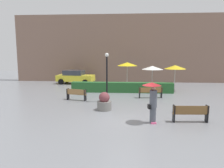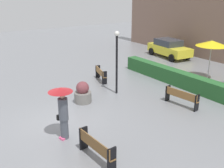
# 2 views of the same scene
# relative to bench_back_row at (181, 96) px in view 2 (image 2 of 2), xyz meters

# --- Properties ---
(ground_plane) EXTENTS (60.00, 60.00, 0.00)m
(ground_plane) POSITION_rel_bench_back_row_xyz_m (-1.80, -6.11, -0.52)
(ground_plane) COLOR gray
(bench_back_row) EXTENTS (1.91, 0.55, 0.86)m
(bench_back_row) POSITION_rel_bench_back_row_xyz_m (0.00, 0.00, 0.00)
(bench_back_row) COLOR olive
(bench_back_row) RESTS_ON ground
(bench_far_left) EXTENTS (1.62, 0.72, 0.87)m
(bench_far_left) POSITION_rel_bench_back_row_xyz_m (-5.76, -1.28, -0.00)
(bench_far_left) COLOR #9E7242
(bench_far_left) RESTS_ON ground
(bench_near_right) EXTENTS (1.86, 0.44, 0.91)m
(bench_near_right) POSITION_rel_bench_back_row_xyz_m (1.50, -6.06, 0.02)
(bench_near_right) COLOR brown
(bench_near_right) RESTS_ON ground
(pedestrian_with_umbrella) EXTENTS (0.97, 0.97, 2.15)m
(pedestrian_with_umbrella) POSITION_rel_bench_back_row_xyz_m (-0.53, -6.33, 0.86)
(pedestrian_with_umbrella) COLOR #4C515B
(pedestrian_with_umbrella) RESTS_ON ground
(planter_pot) EXTENTS (0.91, 0.91, 1.16)m
(planter_pot) POSITION_rel_bench_back_row_xyz_m (-3.30, -3.94, -0.02)
(planter_pot) COLOR slate
(planter_pot) RESTS_ON ground
(lamp_post) EXTENTS (0.28, 0.28, 3.60)m
(lamp_post) POSITION_rel_bench_back_row_xyz_m (-3.35, -1.70, 1.71)
(lamp_post) COLOR black
(lamp_post) RESTS_ON ground
(patio_umbrella_yellow) EXTENTS (2.03, 2.03, 2.63)m
(patio_umbrella_yellow) POSITION_rel_bench_back_row_xyz_m (-1.93, 4.81, 1.92)
(patio_umbrella_yellow) COLOR silver
(patio_umbrella_yellow) RESTS_ON ground
(hedge_strip) EXTENTS (9.23, 0.70, 0.92)m
(hedge_strip) POSITION_rel_bench_back_row_xyz_m (-2.38, 2.29, -0.06)
(hedge_strip) COLOR #28602D
(hedge_strip) RESTS_ON ground
(parked_car) EXTENTS (4.37, 2.36, 1.57)m
(parked_car) POSITION_rel_bench_back_row_xyz_m (-7.93, 7.30, 0.29)
(parked_car) COLOR yellow
(parked_car) RESTS_ON ground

